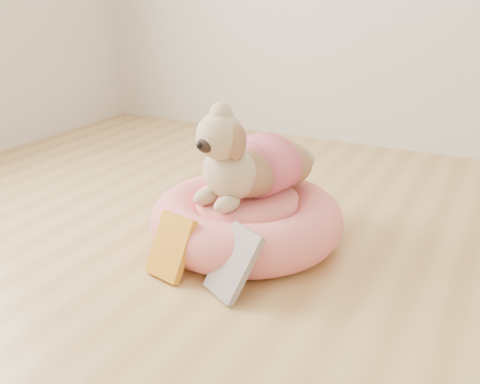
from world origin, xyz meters
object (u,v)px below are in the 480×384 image
at_px(book_white, 234,263).
at_px(pet_bed, 246,219).
at_px(book_yellow, 171,247).
at_px(dog, 249,146).

bearing_deg(book_white, pet_bed, 139.46).
bearing_deg(book_yellow, pet_bed, 84.31).
distance_m(dog, book_yellow, 0.43).
relative_size(dog, book_white, 2.21).
height_order(dog, book_white, dog).
bearing_deg(pet_bed, dog, 71.12).
xyz_separation_m(pet_bed, book_yellow, (-0.11, -0.32, 0.01)).
bearing_deg(dog, book_white, -55.35).
distance_m(pet_bed, book_yellow, 0.34).
bearing_deg(pet_bed, book_white, -69.66).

